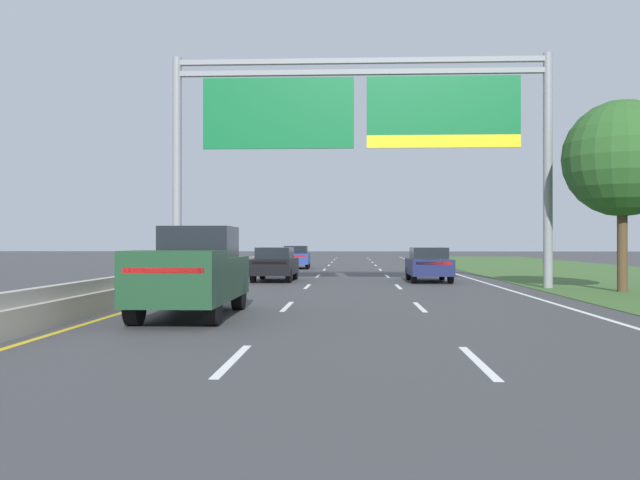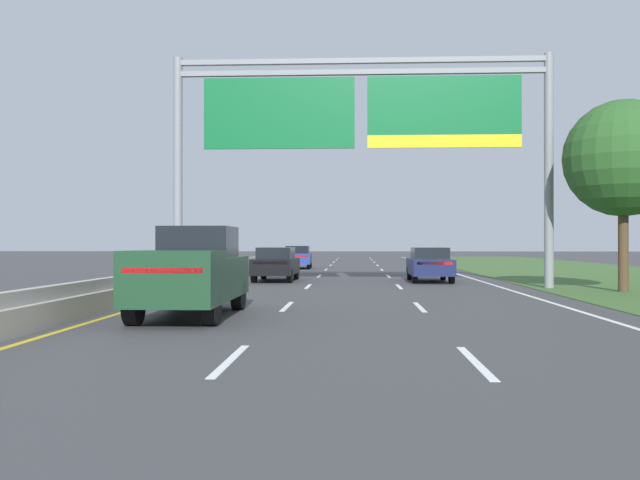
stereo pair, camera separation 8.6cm
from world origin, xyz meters
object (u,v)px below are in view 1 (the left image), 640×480
object	(u,v)px
pickup_truck_darkgreen	(193,272)
car_black_left_lane_sedan	(275,263)
overhead_sign_gantry	(360,122)
roadside_tree_mid	(622,159)
car_navy_right_lane_sedan	(429,264)
car_blue_left_lane_sedan	(296,257)

from	to	relation	value
pickup_truck_darkgreen	car_black_left_lane_sedan	xyz separation A→B (m)	(0.27, 15.83, -0.26)
overhead_sign_gantry	roadside_tree_mid	distance (m)	9.79
car_black_left_lane_sedan	car_navy_right_lane_sedan	bearing A→B (deg)	-91.15
pickup_truck_darkgreen	car_navy_right_lane_sedan	bearing A→B (deg)	-25.83
pickup_truck_darkgreen	roadside_tree_mid	world-z (taller)	roadside_tree_mid
overhead_sign_gantry	pickup_truck_darkgreen	bearing A→B (deg)	-111.00
overhead_sign_gantry	car_blue_left_lane_sedan	distance (m)	21.96
pickup_truck_darkgreen	overhead_sign_gantry	bearing A→B (deg)	-21.46
car_navy_right_lane_sedan	car_blue_left_lane_sedan	distance (m)	17.75
car_black_left_lane_sedan	car_blue_left_lane_sedan	size ratio (longest dim) A/B	1.00
overhead_sign_gantry	car_navy_right_lane_sedan	xyz separation A→B (m)	(3.19, 4.63, -5.74)
car_black_left_lane_sedan	car_blue_left_lane_sedan	distance (m)	15.89
overhead_sign_gantry	car_navy_right_lane_sedan	size ratio (longest dim) A/B	3.42
car_blue_left_lane_sedan	overhead_sign_gantry	bearing A→B (deg)	-170.15
car_black_left_lane_sedan	car_blue_left_lane_sedan	xyz separation A→B (m)	(-0.26, 15.89, 0.00)
overhead_sign_gantry	car_black_left_lane_sedan	distance (m)	8.50
car_navy_right_lane_sedan	car_blue_left_lane_sedan	xyz separation A→B (m)	(-7.37, 16.15, 0.00)
overhead_sign_gantry	car_black_left_lane_sedan	xyz separation A→B (m)	(-3.93, 4.89, -5.74)
overhead_sign_gantry	pickup_truck_darkgreen	xyz separation A→B (m)	(-4.20, -10.93, -5.48)
pickup_truck_darkgreen	roadside_tree_mid	xyz separation A→B (m)	(13.62, 8.95, 3.75)
car_blue_left_lane_sedan	car_black_left_lane_sedan	bearing A→B (deg)	179.40
car_blue_left_lane_sedan	roadside_tree_mid	world-z (taller)	roadside_tree_mid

